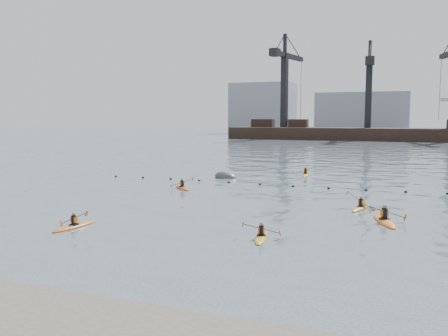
% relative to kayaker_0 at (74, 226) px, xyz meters
% --- Properties ---
extents(ground, '(400.00, 400.00, 0.00)m').
position_rel_kayaker_0_xyz_m(ground, '(6.60, -3.24, -0.09)').
color(ground, '#36424F').
rests_on(ground, ground).
extents(float_line, '(33.24, 0.73, 0.24)m').
position_rel_kayaker_0_xyz_m(float_line, '(6.10, 19.30, -0.06)').
color(float_line, black).
rests_on(float_line, ground).
extents(barge_pier, '(72.00, 19.30, 29.50)m').
position_rel_kayaker_0_xyz_m(barge_pier, '(6.38, 106.76, 1.80)').
color(barge_pier, black).
rests_on(barge_pier, ground).
extents(skyline, '(141.00, 28.00, 22.00)m').
position_rel_kayaker_0_xyz_m(skyline, '(8.83, 147.04, 9.16)').
color(skyline, gray).
rests_on(skyline, ground).
extents(kayaker_0, '(2.05, 3.01, 1.14)m').
position_rel_kayaker_0_xyz_m(kayaker_0, '(0.00, 0.00, 0.00)').
color(kayaker_0, '#CB6113').
rests_on(kayaker_0, ground).
extents(kayaker_1, '(1.91, 2.90, 0.94)m').
position_rel_kayaker_0_xyz_m(kayaker_1, '(10.09, 1.49, -0.00)').
color(kayaker_1, orange).
rests_on(kayaker_1, ground).
extents(kayaker_2, '(2.54, 2.57, 1.04)m').
position_rel_kayaker_0_xyz_m(kayaker_2, '(-0.80, 14.68, 0.00)').
color(kayaker_2, '#DC4714').
rests_on(kayaker_2, ground).
extents(kayaker_3, '(2.04, 3.00, 1.23)m').
position_rel_kayaker_0_xyz_m(kayaker_3, '(13.93, 11.06, -0.00)').
color(kayaker_3, orange).
rests_on(kayaker_3, ground).
extents(kayaker_4, '(2.41, 3.67, 1.30)m').
position_rel_kayaker_0_xyz_m(kayaker_4, '(15.54, 7.48, 0.02)').
color(kayaker_4, orange).
rests_on(kayaker_4, ground).
extents(kayaker_5, '(2.14, 3.15, 1.18)m').
position_rel_kayaker_0_xyz_m(kayaker_5, '(6.96, 27.30, 0.00)').
color(kayaker_5, orange).
rests_on(kayaker_5, ground).
extents(mooring_buoy, '(2.71, 1.72, 1.64)m').
position_rel_kayaker_0_xyz_m(mooring_buoy, '(0.14, 22.53, -0.09)').
color(mooring_buoy, '#383B3C').
rests_on(mooring_buoy, ground).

